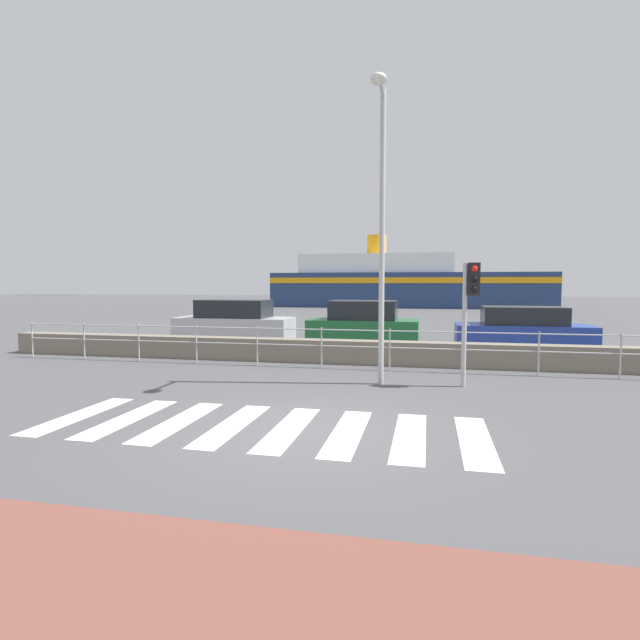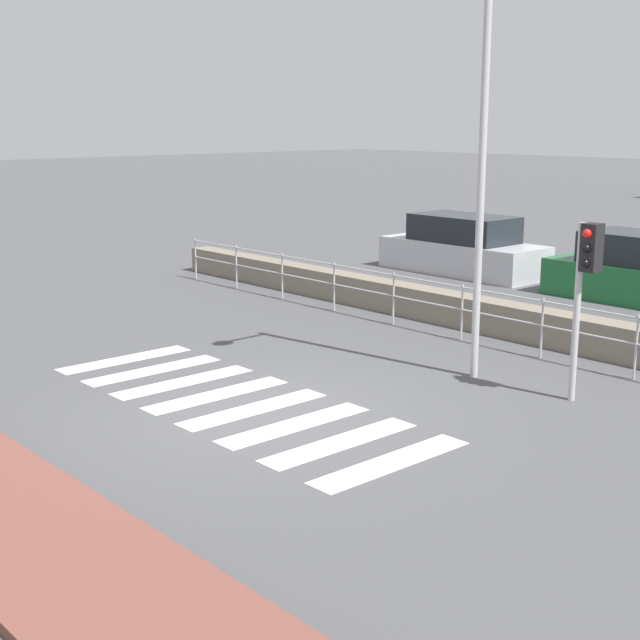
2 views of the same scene
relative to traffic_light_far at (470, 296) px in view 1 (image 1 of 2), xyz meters
name	(u,v)px [view 1 (image 1 of 2)]	position (x,y,z in m)	size (l,w,h in m)	color
ground_plane	(303,430)	(-2.66, -3.72, -1.92)	(160.00, 160.00, 0.00)	#4C4C4F
sidewalk_brick	(159,590)	(-2.66, -7.82, -1.86)	(24.00, 1.80, 0.12)	brown
crosswalk	(260,427)	(-3.34, -3.72, -1.92)	(6.75, 2.40, 0.01)	silver
seawall	(360,352)	(-2.66, 2.55, -1.60)	(21.37, 0.55, 0.64)	slate
harbor_fence	(355,342)	(-2.66, 1.67, -1.23)	(19.27, 0.04, 1.05)	#B2B2B5
traffic_light_far	(470,296)	(0.00, 0.00, 0.00)	(0.34, 0.32, 2.61)	#B2B2B5
streetlamp	(381,202)	(-1.84, -0.32, 1.95)	(0.32, 1.29, 6.24)	#B2B2B5
ferry_boat	(402,284)	(-3.27, 36.17, 0.16)	(24.81, 6.48, 6.66)	navy
parked_car_silver	(234,322)	(-8.28, 7.52, -1.26)	(4.54, 1.76, 1.55)	#BCBCC1
parked_car_green	(363,325)	(-3.19, 7.52, -1.26)	(4.03, 1.81, 1.54)	#1E6633
parked_car_blue	(523,329)	(2.37, 7.52, -1.33)	(4.51, 1.80, 1.38)	#233D9E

